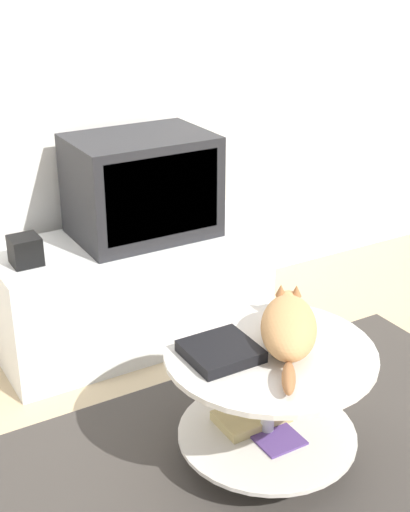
{
  "coord_description": "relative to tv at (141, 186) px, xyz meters",
  "views": [
    {
      "loc": [
        -1.21,
        -1.58,
        1.6
      ],
      "look_at": [
        -0.03,
        0.43,
        0.57
      ],
      "focal_mm": 50.0,
      "sensor_mm": 36.0,
      "label": 1
    }
  ],
  "objects": [
    {
      "name": "coffee_table",
      "position": [
        -0.03,
        -0.96,
        -0.42
      ],
      "size": [
        0.67,
        0.67,
        0.42
      ],
      "color": "#B2B2B7",
      "rests_on": "rug"
    },
    {
      "name": "tv",
      "position": [
        0.0,
        0.0,
        0.0
      ],
      "size": [
        0.56,
        0.4,
        0.41
      ],
      "color": "#232326",
      "rests_on": "tv_stand"
    },
    {
      "name": "cat",
      "position": [
        0.03,
        -0.96,
        -0.19
      ],
      "size": [
        0.36,
        0.46,
        0.14
      ],
      "rotation": [
        0.0,
        0.0,
        0.94
      ],
      "color": "tan",
      "rests_on": "coffee_table"
    },
    {
      "name": "dvd_box",
      "position": [
        -0.18,
        -0.92,
        -0.24
      ],
      "size": [
        0.21,
        0.2,
        0.04
      ],
      "color": "black",
      "rests_on": "coffee_table"
    },
    {
      "name": "tv_stand",
      "position": [
        -0.06,
        -0.01,
        -0.45
      ],
      "size": [
        1.15,
        0.45,
        0.49
      ],
      "color": "silver",
      "rests_on": "ground_plane"
    },
    {
      "name": "ground_plane",
      "position": [
        0.05,
        -0.92,
        -0.69
      ],
      "size": [
        12.0,
        12.0,
        0.0
      ],
      "primitive_type": "plane",
      "color": "tan"
    },
    {
      "name": "speaker",
      "position": [
        -0.51,
        -0.05,
        -0.15
      ],
      "size": [
        0.11,
        0.11,
        0.11
      ],
      "color": "black",
      "rests_on": "tv_stand"
    },
    {
      "name": "rug",
      "position": [
        0.05,
        -0.92,
        -0.68
      ],
      "size": [
        1.89,
        1.04,
        0.02
      ],
      "color": "#3D3833",
      "rests_on": "ground_plane"
    },
    {
      "name": "wall_back",
      "position": [
        0.05,
        0.3,
        0.61
      ],
      "size": [
        8.0,
        0.05,
        2.6
      ],
      "color": "silver",
      "rests_on": "ground_plane"
    }
  ]
}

